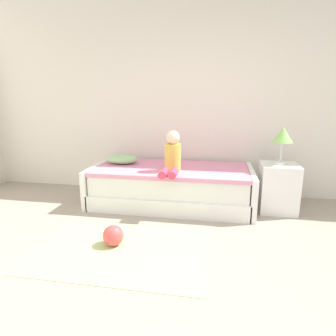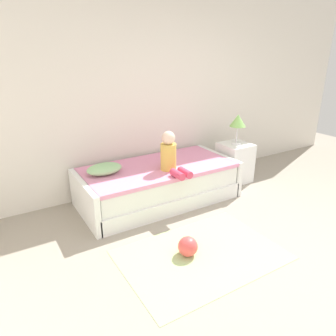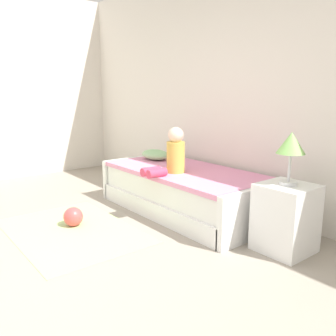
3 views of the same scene
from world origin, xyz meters
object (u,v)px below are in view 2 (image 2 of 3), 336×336
bed (158,183)px  pillow (104,169)px  table_lamp (238,122)px  nightstand (235,162)px  child_figure (170,155)px  toy_ball (188,246)px

bed → pillow: size_ratio=4.80×
pillow → table_lamp: bearing=-3.2°
nightstand → child_figure: child_figure is taller
nightstand → toy_ball: nightstand is taller
toy_ball → nightstand: bearing=35.3°
child_figure → pillow: child_figure is taller
table_lamp → bed: bearing=179.3°
nightstand → pillow: (-2.06, 0.12, 0.26)m
nightstand → child_figure: 1.38m
nightstand → pillow: bearing=176.8°
bed → nightstand: size_ratio=3.52×
nightstand → pillow: size_ratio=1.36×
bed → toy_ball: (-0.36, -1.23, -0.14)m
bed → toy_ball: 1.29m
table_lamp → pillow: table_lamp is taller
bed → table_lamp: size_ratio=4.69×
bed → nightstand: (1.35, -0.02, 0.05)m
bed → pillow: 0.78m
nightstand → pillow: 2.08m
nightstand → child_figure: bearing=-170.7°
table_lamp → toy_ball: table_lamp is taller
bed → child_figure: bearing=-78.2°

